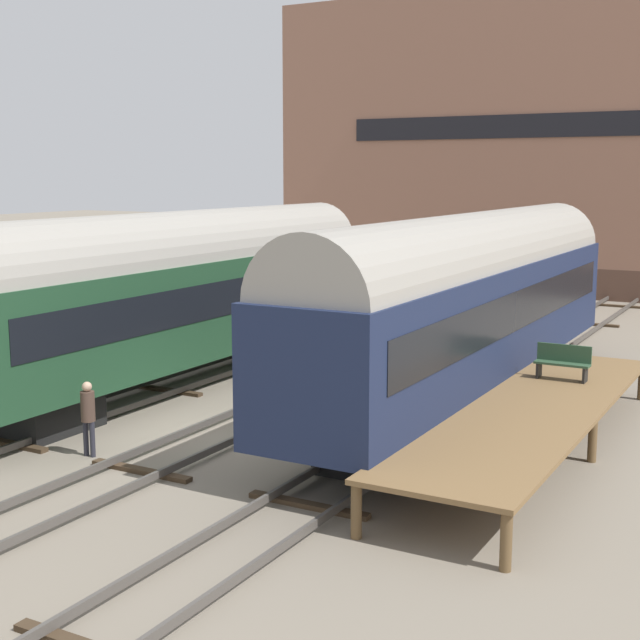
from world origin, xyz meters
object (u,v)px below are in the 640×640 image
(bench, at_px, (563,361))
(person_worker, at_px, (88,412))
(train_car_navy, at_px, (470,296))
(train_car_green, at_px, (183,287))

(bench, xyz_separation_m, person_worker, (-8.67, -8.21, -0.54))
(train_car_navy, height_order, train_car_green, train_car_navy)
(train_car_green, bearing_deg, train_car_navy, 13.21)
(train_car_green, bearing_deg, person_worker, -70.35)
(train_car_green, distance_m, person_worker, 7.35)
(train_car_green, xyz_separation_m, bench, (11.05, 1.54, -1.42))
(train_car_navy, bearing_deg, bench, -8.70)
(train_car_navy, xyz_separation_m, bench, (2.72, -0.42, -1.46))
(train_car_navy, bearing_deg, train_car_green, -166.79)
(train_car_navy, height_order, person_worker, train_car_navy)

